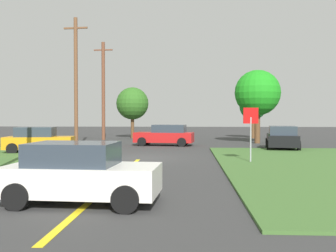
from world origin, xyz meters
The scene contains 12 objects.
ground_plane centered at (0.00, 0.00, 0.00)m, with size 120.00×120.00×0.00m, color #343434.
lane_stripe_center centered at (0.00, -8.00, 0.01)m, with size 0.20×14.00×0.01m, color yellow.
stop_sign centered at (5.69, -2.25, 1.92)m, with size 0.76×0.22×2.72m.
car_approaching_junction centered at (0.84, 8.89, 0.81)m, with size 4.72×2.47×1.62m.
parked_car_near_building centered at (-6.68, 2.40, 0.80)m, with size 4.30×2.32×1.62m.
car_behind_on_main_road centered at (-0.21, -11.45, 0.80)m, with size 4.14×2.30×1.62m.
car_on_crossroad centered at (9.09, 5.87, 0.81)m, with size 2.70×4.51×1.62m.
utility_pole_mid centered at (-5.63, 7.03, 4.89)m, with size 1.80×0.30×9.50m.
utility_pole_far centered at (-5.45, 15.56, 4.74)m, with size 1.80×0.33×9.27m.
oak_tree_left centered at (-3.11, 18.61, 3.55)m, with size 3.30×3.30×5.21m.
pine_tree_center centered at (9.22, 19.29, 3.23)m, with size 2.77×2.77×4.66m.
oak_tree_right centered at (8.40, 11.87, 4.21)m, with size 3.82×3.82×6.15m.
Camera 1 is at (2.68, -21.82, 2.34)m, focal length 42.53 mm.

